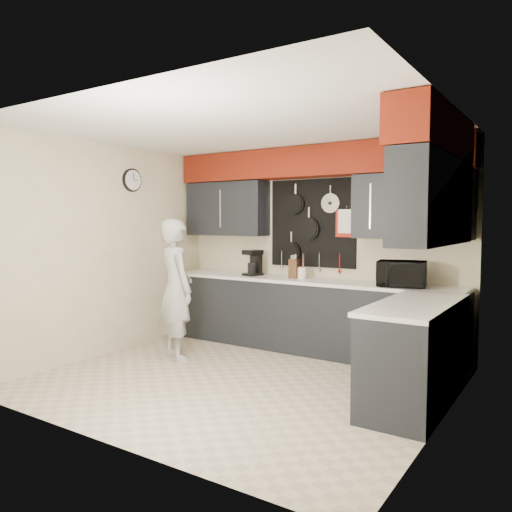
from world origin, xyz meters
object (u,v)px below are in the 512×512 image
Objects in this scene: microwave at (402,274)px; knife_block at (294,269)px; person at (176,289)px; coffee_maker at (254,262)px; utensil_crock at (302,273)px.

knife_block is (-1.41, 0.07, -0.02)m from microwave.
microwave is 0.31× the size of person.
microwave is 2.62m from person.
knife_block is at bearing -105.43° from person.
microwave is at bearing 11.34° from coffee_maker.
utensil_crock is 0.43× the size of coffee_maker.
knife_block is at bearing 12.61° from coffee_maker.
coffee_maker reaches higher than knife_block.
person is (-0.97, -1.16, -0.20)m from knife_block.
knife_block is 1.66× the size of utensil_crock.
utensil_crock is at bearing 164.39° from microwave.
person is at bearing -137.99° from knife_block.
microwave is 2.03m from coffee_maker.
coffee_maker is at bearing 166.20° from microwave.
microwave reaches higher than utensil_crock.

